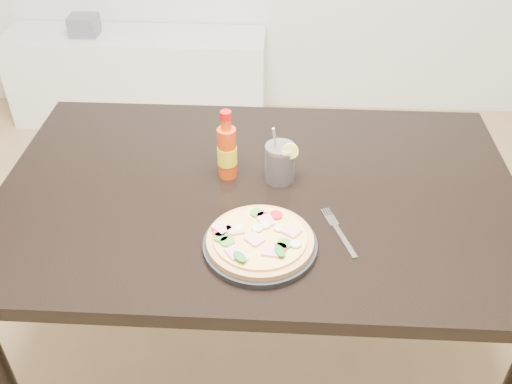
# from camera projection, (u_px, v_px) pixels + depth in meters

# --- Properties ---
(dining_table) EXTENTS (1.40, 0.90, 0.75)m
(dining_table) POSITION_uv_depth(u_px,v_px,m) (258.00, 212.00, 1.58)
(dining_table) COLOR black
(dining_table) RESTS_ON ground
(plate) EXTENTS (0.27, 0.27, 0.02)m
(plate) POSITION_uv_depth(u_px,v_px,m) (260.00, 245.00, 1.34)
(plate) COLOR black
(plate) RESTS_ON dining_table
(pizza) EXTENTS (0.25, 0.25, 0.03)m
(pizza) POSITION_uv_depth(u_px,v_px,m) (260.00, 239.00, 1.33)
(pizza) COLOR tan
(pizza) RESTS_ON plate
(hot_sauce_bottle) EXTENTS (0.05, 0.05, 0.20)m
(hot_sauce_bottle) POSITION_uv_depth(u_px,v_px,m) (227.00, 151.00, 1.53)
(hot_sauce_bottle) COLOR red
(hot_sauce_bottle) RESTS_ON dining_table
(cola_cup) EXTENTS (0.09, 0.08, 0.17)m
(cola_cup) POSITION_uv_depth(u_px,v_px,m) (280.00, 163.00, 1.54)
(cola_cup) COLOR black
(cola_cup) RESTS_ON dining_table
(fork) EXTENTS (0.08, 0.18, 0.00)m
(fork) POSITION_uv_depth(u_px,v_px,m) (338.00, 231.00, 1.39)
(fork) COLOR silver
(fork) RESTS_ON dining_table
(media_console) EXTENTS (1.40, 0.34, 0.50)m
(media_console) POSITION_uv_depth(u_px,v_px,m) (139.00, 78.00, 3.18)
(media_console) COLOR white
(media_console) RESTS_ON ground
(cd_stack) EXTENTS (0.14, 0.12, 0.10)m
(cd_stack) POSITION_uv_depth(u_px,v_px,m) (84.00, 25.00, 2.99)
(cd_stack) COLOR slate
(cd_stack) RESTS_ON media_console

